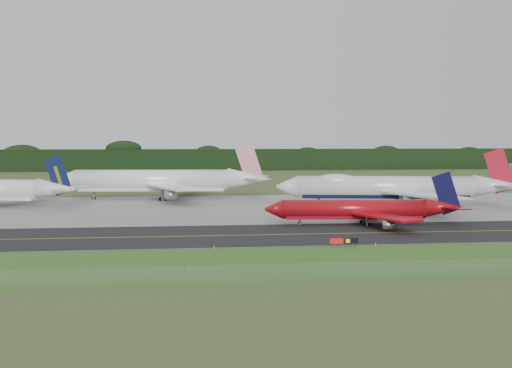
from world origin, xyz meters
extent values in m
plane|color=#324621|center=(0.00, 0.00, 0.00)|extent=(600.00, 600.00, 0.00)
cube|color=#31601C|center=(0.00, -35.00, 0.01)|extent=(400.00, 30.00, 0.01)
cube|color=black|center=(0.00, -4.00, 0.01)|extent=(400.00, 32.00, 0.02)
cube|color=gray|center=(0.00, 51.00, 0.01)|extent=(400.00, 78.00, 0.01)
cube|color=gold|center=(0.00, -4.00, 0.03)|extent=(400.00, 0.40, 0.00)
cube|color=silver|center=(0.00, -19.50, 0.03)|extent=(400.00, 0.25, 0.00)
plane|color=slate|center=(0.00, -48.00, 1.10)|extent=(320.00, 0.00, 320.00)
cylinder|color=slate|center=(0.00, -48.00, 1.10)|extent=(0.10, 0.10, 2.20)
cube|color=black|center=(0.00, 275.00, 6.00)|extent=(700.00, 24.00, 12.00)
cylinder|color=silver|center=(26.01, 43.06, 5.72)|extent=(46.84, 13.95, 5.91)
cube|color=black|center=(26.01, 43.06, 3.80)|extent=(44.29, 12.09, 2.07)
cone|color=silver|center=(0.24, 47.64, 5.72)|extent=(6.76, 6.83, 5.91)
cone|color=silver|center=(54.96, 37.92, 6.17)|extent=(13.12, 7.96, 5.91)
ellipsoid|color=silver|center=(13.18, 45.34, 7.35)|extent=(12.74, 7.05, 3.77)
cube|color=silver|center=(31.66, 28.69, 4.69)|extent=(14.90, 27.60, 0.51)
cube|color=silver|center=(36.26, 54.61, 4.69)|extent=(22.00, 26.38, 0.51)
cube|color=#B01424|center=(55.61, 37.81, 10.18)|extent=(8.44, 1.95, 12.24)
cylinder|color=gray|center=(28.19, 29.89, 3.08)|extent=(3.61, 3.01, 2.48)
cylinder|color=gray|center=(32.59, 54.68, 3.08)|extent=(3.61, 3.01, 2.48)
cylinder|color=gray|center=(31.45, 17.68, 3.08)|extent=(3.61, 3.01, 2.48)
cylinder|color=gray|center=(39.85, 65.02, 3.08)|extent=(3.61, 3.01, 2.48)
cylinder|color=black|center=(8.60, 46.15, 0.53)|extent=(1.13, 0.66, 1.06)
cylinder|color=slate|center=(29.11, 39.21, 1.98)|extent=(0.96, 0.96, 3.95)
cylinder|color=black|center=(29.11, 39.21, 0.53)|extent=(1.14, 0.71, 1.06)
cylinder|color=slate|center=(30.24, 45.61, 1.98)|extent=(0.96, 0.96, 3.95)
cylinder|color=black|center=(30.24, 45.61, 0.53)|extent=(1.14, 0.71, 1.06)
cylinder|color=maroon|center=(8.31, 9.31, 3.42)|extent=(31.27, 7.58, 4.20)
cube|color=maroon|center=(8.31, 9.31, 2.06)|extent=(29.62, 6.37, 1.47)
cone|color=maroon|center=(-9.02, 11.23, 3.42)|extent=(4.31, 4.60, 4.20)
cone|color=maroon|center=(27.78, 7.15, 3.74)|extent=(8.59, 5.07, 4.20)
cube|color=maroon|center=(12.65, 0.14, 2.69)|extent=(10.83, 18.15, 0.47)
cube|color=maroon|center=(14.55, 17.31, 2.69)|extent=(13.76, 17.66, 0.47)
cube|color=black|center=(28.36, 7.09, 6.90)|extent=(6.62, 1.06, 9.55)
cylinder|color=gray|center=(11.88, -3.93, 1.54)|extent=(2.47, 2.00, 1.76)
cylinder|color=gray|center=(14.69, 21.44, 1.54)|extent=(2.47, 2.00, 1.76)
cylinder|color=black|center=(-3.40, 10.61, 0.38)|extent=(0.79, 0.42, 0.76)
cylinder|color=slate|center=(10.52, 6.74, 1.08)|extent=(0.65, 0.65, 2.16)
cylinder|color=black|center=(10.52, 6.74, 0.38)|extent=(0.79, 0.46, 0.76)
cylinder|color=slate|center=(11.03, 11.33, 1.08)|extent=(0.65, 0.65, 2.16)
cylinder|color=black|center=(11.03, 11.33, 0.38)|extent=(0.79, 0.46, 0.76)
cone|color=white|center=(-60.77, 51.61, 5.46)|extent=(11.76, 8.32, 5.41)
cube|color=white|center=(-74.55, 68.49, 4.11)|extent=(21.57, 22.71, 0.48)
cube|color=#0C1639|center=(-60.19, 51.43, 9.03)|extent=(7.37, 2.66, 10.93)
cylinder|color=gray|center=(-77.72, 68.93, 2.63)|extent=(3.50, 3.05, 2.27)
cylinder|color=gray|center=(-69.95, 77.48, 2.63)|extent=(3.50, 3.05, 2.27)
cylinder|color=white|center=(-36.37, 77.42, 5.97)|extent=(46.60, 11.30, 6.41)
cube|color=silver|center=(-36.37, 77.42, 3.89)|extent=(44.13, 9.46, 2.24)
cone|color=white|center=(-62.19, 80.19, 5.97)|extent=(6.42, 6.99, 6.41)
cone|color=white|center=(-7.35, 74.31, 6.45)|extent=(12.80, 7.68, 6.41)
cube|color=white|center=(-29.73, 63.41, 4.85)|extent=(16.45, 27.72, 0.58)
cube|color=white|center=(-26.91, 89.71, 4.85)|extent=(20.81, 26.95, 0.58)
cube|color=red|center=(-6.64, 74.23, 10.62)|extent=(8.85, 1.45, 12.75)
cylinder|color=gray|center=(-30.79, 57.16, 3.10)|extent=(3.77, 3.05, 2.69)
cylinder|color=gray|center=(-26.62, 96.04, 3.10)|extent=(3.77, 3.05, 2.69)
cylinder|color=black|center=(-53.81, 79.29, 0.58)|extent=(1.20, 0.64, 1.15)
cylinder|color=slate|center=(-33.07, 73.52, 2.02)|extent=(0.99, 0.99, 4.05)
cylinder|color=black|center=(-33.07, 73.52, 0.58)|extent=(1.21, 0.70, 1.15)
cylinder|color=slate|center=(-32.32, 80.53, 2.02)|extent=(0.99, 0.99, 4.05)
cylinder|color=black|center=(-32.32, 80.53, 0.58)|extent=(1.21, 0.70, 1.15)
cylinder|color=slate|center=(-3.51, -22.03, 0.37)|extent=(0.13, 0.13, 0.73)
cylinder|color=slate|center=(-0.37, -21.92, 0.37)|extent=(0.13, 0.13, 0.73)
cube|color=#A60C0D|center=(-3.20, -22.02, 1.21)|extent=(2.31, 0.27, 0.94)
cube|color=black|center=(-1.21, -21.95, 1.21)|extent=(1.06, 0.23, 0.94)
cube|color=black|center=(0.05, -21.90, 1.21)|extent=(1.27, 0.23, 0.94)
cylinder|color=yellow|center=(-24.16, -20.50, 0.25)|extent=(0.16, 0.16, 0.50)
cylinder|color=yellow|center=(4.19, -20.50, 0.25)|extent=(0.16, 0.16, 0.50)
camera|label=1|loc=(-32.52, -140.75, 19.07)|focal=50.00mm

